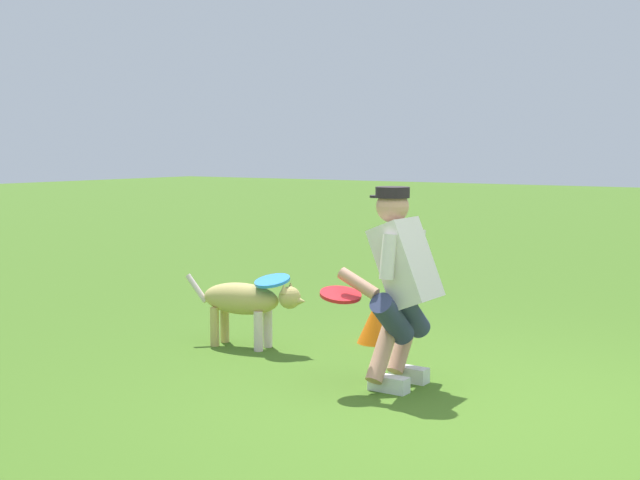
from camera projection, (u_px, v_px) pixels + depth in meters
The scene contains 6 objects.
ground_plane at pixel (468, 412), 5.03m from camera, with size 60.00×60.00×0.00m, color #426A1F.
person at pixel (400, 280), 5.50m from camera, with size 0.57×0.64×1.29m.
dog at pixel (247, 302), 6.63m from camera, with size 1.07×0.34×0.54m.
frisbee_flying at pixel (272, 281), 6.52m from camera, with size 0.27×0.27×0.02m, color #2D89ED.
frisbee_held at pixel (341, 295), 5.47m from camera, with size 0.27×0.27×0.02m, color red.
training_cone at pixel (377, 321), 6.80m from camera, with size 0.31×0.31×0.35m, color orange.
Camera 1 is at (-2.03, 4.53, 1.54)m, focal length 48.19 mm.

